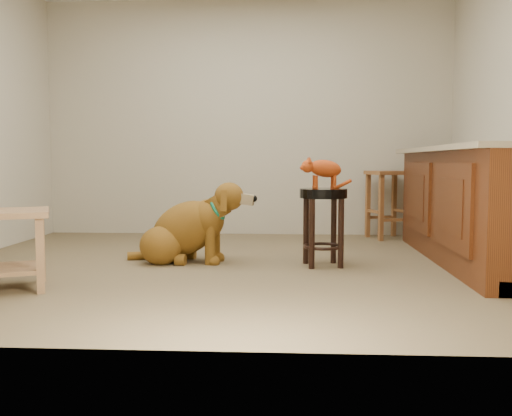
# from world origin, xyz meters

# --- Properties ---
(floor) EXTENTS (4.50, 4.00, 0.01)m
(floor) POSITION_xyz_m (0.00, 0.00, 0.00)
(floor) COLOR brown
(floor) RESTS_ON ground
(room_shell) EXTENTS (4.54, 4.04, 2.62)m
(room_shell) POSITION_xyz_m (0.00, 0.00, 1.68)
(room_shell) COLOR #B4A991
(room_shell) RESTS_ON ground
(cabinet_run) EXTENTS (0.70, 2.56, 0.94)m
(cabinet_run) POSITION_xyz_m (1.94, 0.30, 0.44)
(cabinet_run) COLOR #4E230D
(cabinet_run) RESTS_ON ground
(padded_stool) EXTENTS (0.37, 0.37, 0.61)m
(padded_stool) POSITION_xyz_m (0.74, 0.07, 0.43)
(padded_stool) COLOR black
(padded_stool) RESTS_ON ground
(wood_stool) EXTENTS (0.49, 0.49, 0.72)m
(wood_stool) POSITION_xyz_m (1.52, 1.70, 0.37)
(wood_stool) COLOR brown
(wood_stool) RESTS_ON ground
(side_table) EXTENTS (0.64, 0.64, 0.51)m
(side_table) POSITION_xyz_m (-1.32, -0.88, 0.34)
(side_table) COLOR #966C45
(side_table) RESTS_ON ground
(golden_retriever) EXTENTS (1.10, 0.57, 0.70)m
(golden_retriever) POSITION_xyz_m (-0.36, 0.17, 0.26)
(golden_retriever) COLOR brown
(golden_retriever) RESTS_ON ground
(tabby_kitten) EXTENTS (0.42, 0.21, 0.27)m
(tabby_kitten) POSITION_xyz_m (0.73, 0.07, 0.76)
(tabby_kitten) COLOR #A73910
(tabby_kitten) RESTS_ON padded_stool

